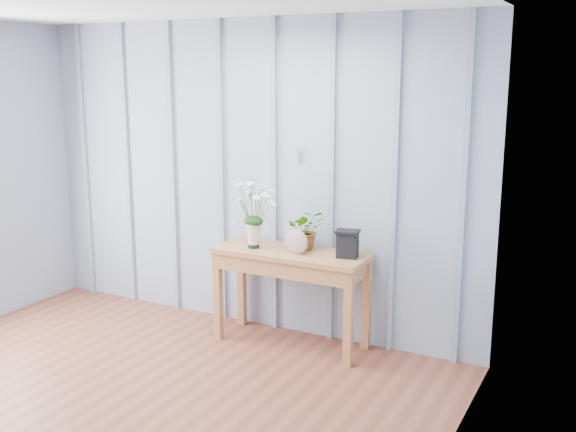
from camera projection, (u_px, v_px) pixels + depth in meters
The scene contains 6 objects.
room_shell at pixel (136, 88), 4.17m from camera, with size 4.00×4.50×2.50m.
sideboard at pixel (291, 265), 5.15m from camera, with size 1.20×0.45×0.75m.
daisy_vase at pixel (253, 204), 5.14m from camera, with size 0.39×0.29×0.55m.
spider_plant at pixel (306, 230), 5.13m from camera, with size 0.28×0.24×0.31m, color #0F3711.
felt_disc_vessel at pixel (297, 242), 5.01m from camera, with size 0.19×0.05×0.19m, color #804758.
carved_box at pixel (347, 244), 4.92m from camera, with size 0.19×0.16×0.21m.
Camera 1 is at (2.79, -2.41, 2.09)m, focal length 42.00 mm.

